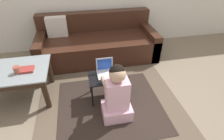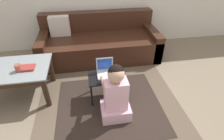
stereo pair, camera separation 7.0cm
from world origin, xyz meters
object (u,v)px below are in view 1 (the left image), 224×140
at_px(book_on_table, 26,70).
at_px(laptop, 106,72).
at_px(computer_mouse, 120,75).
at_px(couch, 97,43).
at_px(person_seated, 117,95).
at_px(laptop_desk, 107,79).
at_px(coffee_table, 16,75).
at_px(cup_on_table, 17,70).

bearing_deg(book_on_table, laptop, -8.10).
height_order(computer_mouse, book_on_table, book_on_table).
bearing_deg(couch, laptop, -91.20).
bearing_deg(person_seated, book_on_table, 153.09).
relative_size(laptop_desk, book_on_table, 2.57).
height_order(couch, laptop, couch).
bearing_deg(person_seated, laptop, 99.23).
xyz_separation_m(computer_mouse, book_on_table, (-1.20, 0.22, 0.10)).
distance_m(couch, coffee_table, 1.55).
distance_m(laptop_desk, person_seated, 0.36).
bearing_deg(laptop_desk, person_seated, -82.03).
height_order(person_seated, cup_on_table, person_seated).
height_order(coffee_table, laptop_desk, coffee_table).
xyz_separation_m(couch, laptop_desk, (-0.01, -1.21, 0.05)).
xyz_separation_m(laptop_desk, computer_mouse, (0.17, -0.02, 0.07)).
bearing_deg(book_on_table, coffee_table, 163.53).
relative_size(coffee_table, book_on_table, 4.40).
height_order(laptop, cup_on_table, laptop).
relative_size(laptop, person_seated, 0.30).
bearing_deg(laptop_desk, laptop, 107.92).
xyz_separation_m(couch, laptop, (-0.02, -1.16, 0.13)).
height_order(couch, book_on_table, couch).
height_order(couch, person_seated, couch).
bearing_deg(cup_on_table, laptop_desk, -8.06).
relative_size(coffee_table, computer_mouse, 8.10).
bearing_deg(computer_mouse, cup_on_table, 171.88).
xyz_separation_m(laptop_desk, person_seated, (0.05, -0.36, 0.03)).
bearing_deg(laptop, couch, 88.80).
xyz_separation_m(computer_mouse, cup_on_table, (-1.29, 0.18, 0.13)).
distance_m(couch, book_on_table, 1.47).
bearing_deg(couch, cup_on_table, -136.93).
height_order(person_seated, book_on_table, person_seated).
distance_m(laptop_desk, computer_mouse, 0.18).
relative_size(laptop, book_on_table, 1.15).
xyz_separation_m(coffee_table, book_on_table, (0.16, -0.05, 0.09)).
bearing_deg(computer_mouse, person_seated, -109.32).
height_order(laptop_desk, person_seated, person_seated).
bearing_deg(person_seated, coffee_table, 154.34).
xyz_separation_m(coffee_table, person_seated, (1.24, -0.60, -0.05)).
distance_m(coffee_table, person_seated, 1.38).
distance_m(coffee_table, book_on_table, 0.19).
bearing_deg(computer_mouse, coffee_table, 168.90).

